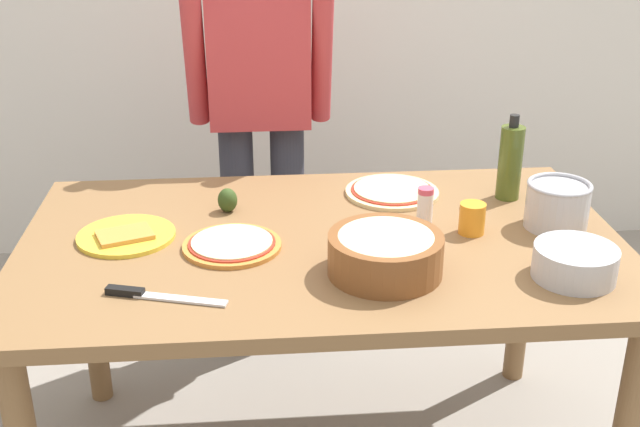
# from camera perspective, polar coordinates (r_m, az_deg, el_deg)

# --- Properties ---
(dining_table) EXTENTS (1.60, 0.96, 0.76)m
(dining_table) POSITION_cam_1_polar(r_m,az_deg,el_deg) (2.16, 0.11, -3.95)
(dining_table) COLOR brown
(dining_table) RESTS_ON ground
(person_cook) EXTENTS (0.49, 0.25, 1.62)m
(person_cook) POSITION_cam_1_polar(r_m,az_deg,el_deg) (2.76, -4.32, 8.24)
(person_cook) COLOR #2D2D38
(person_cook) RESTS_ON ground
(pizza_raw_on_board) EXTENTS (0.28, 0.28, 0.02)m
(pizza_raw_on_board) POSITION_cam_1_polar(r_m,az_deg,el_deg) (2.41, 5.18, 1.60)
(pizza_raw_on_board) COLOR beige
(pizza_raw_on_board) RESTS_ON dining_table
(pizza_cooked_on_tray) EXTENTS (0.26, 0.26, 0.02)m
(pizza_cooked_on_tray) POSITION_cam_1_polar(r_m,az_deg,el_deg) (2.08, -6.32, -2.21)
(pizza_cooked_on_tray) COLOR #C67A33
(pizza_cooked_on_tray) RESTS_ON dining_table
(plate_with_slice) EXTENTS (0.26, 0.26, 0.02)m
(plate_with_slice) POSITION_cam_1_polar(r_m,az_deg,el_deg) (2.18, -13.71, -1.54)
(plate_with_slice) COLOR gold
(plate_with_slice) RESTS_ON dining_table
(popcorn_bowl) EXTENTS (0.28, 0.28, 0.11)m
(popcorn_bowl) POSITION_cam_1_polar(r_m,az_deg,el_deg) (1.92, 4.71, -2.64)
(popcorn_bowl) COLOR brown
(popcorn_bowl) RESTS_ON dining_table
(mixing_bowl_steel) EXTENTS (0.20, 0.20, 0.08)m
(mixing_bowl_steel) POSITION_cam_1_polar(r_m,az_deg,el_deg) (2.00, 17.78, -3.37)
(mixing_bowl_steel) COLOR #B7B7BC
(mixing_bowl_steel) RESTS_ON dining_table
(olive_oil_bottle) EXTENTS (0.07, 0.07, 0.26)m
(olive_oil_bottle) POSITION_cam_1_polar(r_m,az_deg,el_deg) (2.40, 13.46, 3.62)
(olive_oil_bottle) COLOR #47561E
(olive_oil_bottle) RESTS_ON dining_table
(steel_pot) EXTENTS (0.17, 0.17, 0.13)m
(steel_pot) POSITION_cam_1_polar(r_m,az_deg,el_deg) (2.26, 16.63, 0.61)
(steel_pot) COLOR #B7B7BC
(steel_pot) RESTS_ON dining_table
(cup_orange) EXTENTS (0.07, 0.07, 0.08)m
(cup_orange) POSITION_cam_1_polar(r_m,az_deg,el_deg) (2.17, 10.82, -0.34)
(cup_orange) COLOR orange
(cup_orange) RESTS_ON dining_table
(salt_shaker) EXTENTS (0.04, 0.04, 0.11)m
(salt_shaker) POSITION_cam_1_polar(r_m,az_deg,el_deg) (2.21, 7.53, 0.55)
(salt_shaker) COLOR white
(salt_shaker) RESTS_ON dining_table
(chef_knife) EXTENTS (0.29, 0.11, 0.02)m
(chef_knife) POSITION_cam_1_polar(r_m,az_deg,el_deg) (1.88, -12.01, -5.73)
(chef_knife) COLOR silver
(chef_knife) RESTS_ON dining_table
(avocado) EXTENTS (0.06, 0.06, 0.07)m
(avocado) POSITION_cam_1_polar(r_m,az_deg,el_deg) (2.29, -6.64, 0.96)
(avocado) COLOR #2D4219
(avocado) RESTS_ON dining_table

